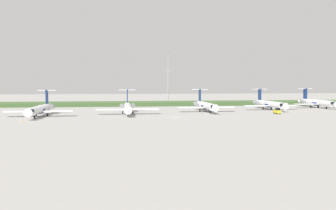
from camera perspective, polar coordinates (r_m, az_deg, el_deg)
The scene contains 10 objects.
ground_plane at distance 144.87m, azimuth -0.58°, elevation -0.91°, with size 500.00×500.00×0.00m, color #9E9B96.
grass_berm at distance 180.72m, azimuth -1.92°, elevation 0.25°, with size 320.00×20.00×1.85m, color #426033.
regional_jet_second at distance 126.44m, azimuth -20.45°, elevation -0.62°, with size 22.81×31.00×9.00m.
regional_jet_third at distance 128.49m, azimuth -6.72°, elevation -0.36°, with size 22.81×31.00×9.00m.
regional_jet_fourth at distance 139.59m, azimuth 6.22°, elevation -0.05°, with size 22.81×31.00×9.00m.
regional_jet_fifth at distance 155.66m, azimuth 16.43°, elevation 0.19°, with size 22.81×31.00×9.00m.
regional_jet_sixth at distance 176.16m, azimuth 23.47°, elevation 0.41°, with size 22.81×31.00×9.00m.
antenna_mast at distance 188.11m, azimuth 0.02°, elevation 3.64°, with size 4.40×0.50×28.22m.
baggage_tug at distance 134.40m, azimuth 17.70°, elevation -0.99°, with size 1.72×3.20×2.30m.
safety_cone_front_marker at distance 107.55m, azimuth -22.89°, elevation -2.57°, with size 0.44×0.44×0.55m, color orange.
Camera 1 is at (-16.90, -113.45, 11.10)m, focal length 36.67 mm.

